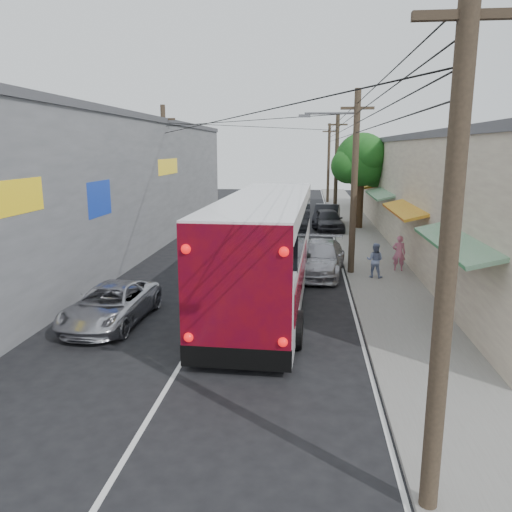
# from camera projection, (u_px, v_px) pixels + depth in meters

# --- Properties ---
(ground) EXTENTS (120.00, 120.00, 0.00)m
(ground) POSITION_uv_depth(u_px,v_px,m) (146.00, 424.00, 10.28)
(ground) COLOR black
(ground) RESTS_ON ground
(sidewalk) EXTENTS (3.00, 80.00, 0.12)m
(sidewalk) POSITION_uv_depth(u_px,v_px,m) (364.00, 245.00, 29.04)
(sidewalk) COLOR slate
(sidewalk) RESTS_ON ground
(building_right) EXTENTS (7.09, 40.00, 6.25)m
(building_right) POSITION_uv_depth(u_px,v_px,m) (438.00, 189.00, 29.87)
(building_right) COLOR beige
(building_right) RESTS_ON ground
(building_left) EXTENTS (7.20, 36.00, 7.25)m
(building_left) POSITION_uv_depth(u_px,v_px,m) (98.00, 183.00, 27.87)
(building_left) COLOR gray
(building_left) RESTS_ON ground
(utility_poles) EXTENTS (11.80, 45.28, 8.00)m
(utility_poles) POSITION_uv_depth(u_px,v_px,m) (307.00, 173.00, 28.84)
(utility_poles) COLOR #473828
(utility_poles) RESTS_ON ground
(street_tree) EXTENTS (4.40, 4.00, 6.60)m
(street_tree) POSITION_uv_depth(u_px,v_px,m) (363.00, 162.00, 33.88)
(street_tree) COLOR #3F2B19
(street_tree) RESTS_ON ground
(coach_bus) EXTENTS (3.43, 13.57, 3.88)m
(coach_bus) POSITION_uv_depth(u_px,v_px,m) (267.00, 246.00, 18.53)
(coach_bus) COLOR white
(coach_bus) RESTS_ON ground
(jeepney) EXTENTS (2.26, 4.59, 1.25)m
(jeepney) POSITION_uv_depth(u_px,v_px,m) (111.00, 305.00, 16.06)
(jeepney) COLOR #B8B8BF
(jeepney) RESTS_ON ground
(parked_suv) EXTENTS (2.67, 5.26, 1.46)m
(parked_suv) POSITION_uv_depth(u_px,v_px,m) (320.00, 258.00, 22.37)
(parked_suv) COLOR #AAA9B2
(parked_suv) RESTS_ON ground
(parked_car_mid) EXTENTS (2.33, 4.65, 1.52)m
(parked_car_mid) POSITION_uv_depth(u_px,v_px,m) (328.00, 220.00, 34.01)
(parked_car_mid) COLOR #28282D
(parked_car_mid) RESTS_ON ground
(parked_car_far) EXTENTS (2.17, 4.97, 1.59)m
(parked_car_far) POSITION_uv_depth(u_px,v_px,m) (327.00, 216.00, 35.89)
(parked_car_far) COLOR black
(parked_car_far) RESTS_ON ground
(pedestrian_near) EXTENTS (0.64, 0.48, 1.61)m
(pedestrian_near) POSITION_uv_depth(u_px,v_px,m) (399.00, 253.00, 22.50)
(pedestrian_near) COLOR #C56885
(pedestrian_near) RESTS_ON sidewalk
(pedestrian_far) EXTENTS (0.87, 0.77, 1.49)m
(pedestrian_far) POSITION_uv_depth(u_px,v_px,m) (375.00, 260.00, 21.33)
(pedestrian_far) COLOR #7D8CB7
(pedestrian_far) RESTS_ON sidewalk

